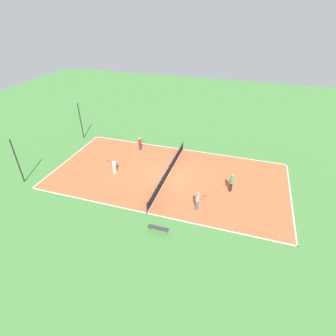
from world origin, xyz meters
TOP-DOWN VIEW (x-y plane):
  - ground_plane at (0.00, 0.00)m, footprint 80.00×80.00m
  - court_surface at (0.00, 0.00)m, footprint 11.50×22.63m
  - tennis_net at (0.00, 0.00)m, footprint 11.30×0.10m
  - bench at (-7.36, -1.57)m, footprint 0.36×1.59m
  - player_far_white at (-1.10, 5.20)m, footprint 0.36×0.93m
  - player_coach_red at (4.17, 4.67)m, footprint 0.51×0.98m
  - player_far_green at (-0.68, -6.09)m, footprint 0.98×0.53m
  - player_baseline_gray at (-4.02, -3.75)m, footprint 0.53×0.98m
  - tennis_ball_far_baseline at (-5.23, -10.08)m, footprint 0.07×0.07m
  - tennis_ball_left_sideline at (-3.01, 8.85)m, footprint 0.07×0.07m
  - tennis_ball_right_alley at (-0.77, -5.47)m, footprint 0.07×0.07m
  - fence_post_back_left at (-5.04, 12.74)m, footprint 0.12×0.12m
  - fence_post_back_right at (5.04, 12.74)m, footprint 0.12×0.12m

SIDE VIEW (x-z plane):
  - ground_plane at x=0.00m, z-range 0.00..0.00m
  - court_surface at x=0.00m, z-range 0.00..0.02m
  - tennis_ball_far_baseline at x=-5.23m, z-range 0.02..0.09m
  - tennis_ball_left_sideline at x=-3.01m, z-range 0.02..0.09m
  - tennis_ball_right_alley at x=-0.77m, z-range 0.02..0.09m
  - bench at x=-7.36m, z-range 0.16..0.61m
  - tennis_net at x=0.00m, z-range 0.03..1.04m
  - player_coach_red at x=4.17m, z-range 0.13..1.66m
  - player_far_white at x=-1.10m, z-range 0.14..1.74m
  - player_far_green at x=-0.68m, z-range 0.16..1.94m
  - player_baseline_gray at x=-4.02m, z-range 0.17..2.00m
  - fence_post_back_left at x=-5.04m, z-range 0.00..4.43m
  - fence_post_back_right at x=5.04m, z-range 0.00..4.43m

